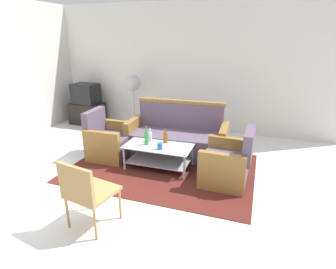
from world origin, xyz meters
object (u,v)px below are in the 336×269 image
(bottle_brown, at_px, (165,137))
(wicker_chair, at_px, (86,190))
(coffee_table, at_px, (159,153))
(pedestal_fan, at_px, (133,86))
(armchair_right, at_px, (227,164))
(tv_stand, at_px, (88,113))
(cup, at_px, (160,146))
(couch, at_px, (177,138))
(television, at_px, (86,94))
(bottle_clear, at_px, (150,137))
(armchair_left, at_px, (109,142))
(bottle_green, at_px, (146,138))

(bottle_brown, bearing_deg, wicker_chair, -98.92)
(coffee_table, height_order, pedestal_fan, pedestal_fan)
(armchair_right, bearing_deg, tv_stand, 65.46)
(cup, bearing_deg, tv_stand, 144.52)
(armchair_right, height_order, bottle_brown, armchair_right)
(couch, relative_size, coffee_table, 1.66)
(tv_stand, bearing_deg, wicker_chair, -55.41)
(armchair_right, bearing_deg, television, 65.43)
(couch, xyz_separation_m, bottle_clear, (-0.32, -0.53, 0.18))
(armchair_left, bearing_deg, couch, 111.65)
(cup, bearing_deg, bottle_green, 157.53)
(couch, bearing_deg, armchair_left, 21.17)
(coffee_table, bearing_deg, bottle_clear, 151.93)
(bottle_clear, xyz_separation_m, television, (-2.37, 1.62, 0.26))
(television, height_order, pedestal_fan, pedestal_fan)
(bottle_green, distance_m, television, 2.97)
(coffee_table, height_order, bottle_clear, bottle_clear)
(cup, bearing_deg, television, 144.48)
(bottle_green, bearing_deg, wicker_chair, -90.78)
(armchair_left, relative_size, armchair_right, 1.00)
(bottle_brown, bearing_deg, pedestal_fan, 129.78)
(television, bearing_deg, tv_stand, 90.00)
(cup, bearing_deg, armchair_right, 3.36)
(armchair_right, xyz_separation_m, wicker_chair, (-1.35, -1.58, 0.21))
(cup, bearing_deg, couch, 87.05)
(bottle_green, xyz_separation_m, bottle_clear, (0.00, 0.15, -0.03))
(coffee_table, height_order, tv_stand, tv_stand)
(couch, relative_size, bottle_clear, 7.95)
(pedestal_fan, xyz_separation_m, wicker_chair, (1.08, -3.45, -0.52))
(bottle_green, bearing_deg, pedestal_fan, 121.10)
(couch, bearing_deg, armchair_right, 141.52)
(tv_stand, relative_size, television, 1.27)
(armchair_right, xyz_separation_m, coffee_table, (-1.13, 0.09, -0.02))
(television, bearing_deg, couch, 161.95)
(couch, bearing_deg, coffee_table, 77.03)
(couch, distance_m, cup, 0.81)
(armchair_right, xyz_separation_m, bottle_green, (-1.33, 0.05, 0.24))
(bottle_clear, relative_size, tv_stand, 0.29)
(bottle_green, xyz_separation_m, wicker_chair, (-0.02, -1.63, -0.04))
(armchair_right, bearing_deg, bottle_green, 89.45)
(couch, height_order, armchair_left, couch)
(bottle_green, xyz_separation_m, pedestal_fan, (-1.10, 1.82, 0.48))
(armchair_left, xyz_separation_m, bottle_green, (0.81, -0.19, 0.24))
(bottle_clear, bearing_deg, bottle_green, -90.05)
(armchair_right, bearing_deg, bottle_clear, 83.12)
(bottle_brown, bearing_deg, bottle_green, -144.72)
(bottle_green, height_order, cup, bottle_green)
(bottle_clear, bearing_deg, coffee_table, -28.07)
(wicker_chair, bearing_deg, armchair_left, 123.49)
(bottle_green, xyz_separation_m, tv_stand, (-2.37, 1.77, -0.27))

